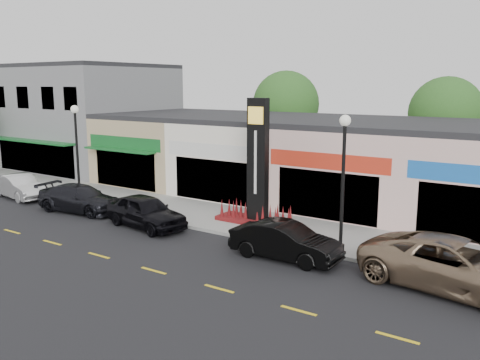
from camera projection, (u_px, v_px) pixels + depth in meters
The scene contains 17 objects.
ground at pixel (151, 237), 22.81m from camera, with size 120.00×120.00×0.00m, color black.
sidewalk at pixel (210, 215), 26.33m from camera, with size 52.00×4.30×0.15m, color gray.
curb at pixel (182, 225), 24.50m from camera, with size 52.00×0.20×0.15m, color gray.
building_grey_2story at pixel (87, 117), 41.29m from camera, with size 12.00×10.95×8.30m.
shop_beige at pixel (176, 146), 36.37m from camera, with size 7.00×10.85×4.80m.
shop_cream at pixel (259, 153), 32.52m from camera, with size 7.00×10.01×4.80m.
shop_pink_w at pixel (364, 163), 28.67m from camera, with size 7.00×10.01×4.80m.
tree_rear_west at pixel (286, 104), 39.91m from camera, with size 5.20×5.20×7.83m.
tree_rear_mid at pixel (446, 113), 33.37m from camera, with size 4.80×4.80×7.29m.
lamp_west_near at pixel (77, 144), 28.60m from camera, with size 0.44×0.44×5.47m.
lamp_east_near at pixel (343, 170), 19.79m from camera, with size 0.44×0.44×5.47m.
pylon_sign at pixel (258, 180), 24.15m from camera, with size 4.20×1.30×6.00m.
car_white_van at pixel (19, 186), 30.48m from camera, with size 4.38×1.53×1.44m, color silver.
car_dark_sedan at pixel (80, 199), 27.26m from camera, with size 4.99×2.03×1.45m, color black.
car_black_sedan at pixel (146, 211), 24.25m from camera, with size 4.61×1.85×1.57m, color black.
car_black_conv at pixel (285, 241), 19.83m from camera, with size 4.43×1.55×1.46m, color black.
car_gold_suv at pixel (456, 265), 16.81m from camera, with size 6.24×2.88×1.73m, color #876E55.
Camera 1 is at (15.59, -15.93, 6.77)m, focal length 38.00 mm.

